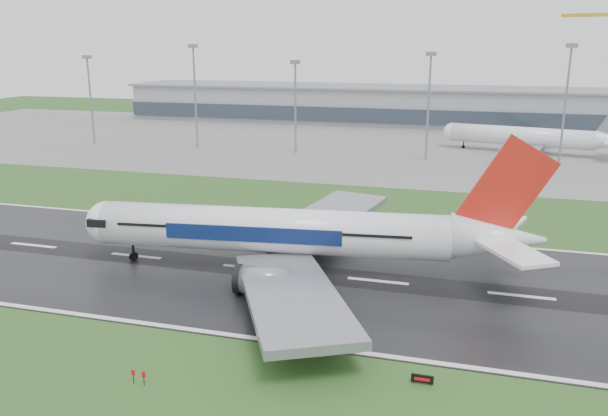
% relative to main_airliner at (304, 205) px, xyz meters
% --- Properties ---
extents(ground, '(520.00, 520.00, 0.00)m').
position_rel_main_airliner_xyz_m(ground, '(-8.27, -1.52, -10.45)').
color(ground, '#244A1B').
rests_on(ground, ground).
extents(runway, '(400.00, 45.00, 0.10)m').
position_rel_main_airliner_xyz_m(runway, '(-8.27, -1.52, -10.40)').
color(runway, black).
rests_on(runway, ground).
extents(apron, '(400.00, 130.00, 0.08)m').
position_rel_main_airliner_xyz_m(apron, '(-8.27, 123.48, -10.41)').
color(apron, slate).
rests_on(apron, ground).
extents(terminal, '(240.00, 36.00, 15.00)m').
position_rel_main_airliner_xyz_m(terminal, '(-8.27, 183.48, -2.95)').
color(terminal, gray).
rests_on(terminal, ground).
extents(main_airliner, '(77.57, 74.65, 20.71)m').
position_rel_main_airliner_xyz_m(main_airliner, '(0.00, 0.00, 0.00)').
color(main_airliner, white).
rests_on(main_airliner, runway).
extents(parked_airliner, '(66.87, 63.82, 16.76)m').
position_rel_main_airliner_xyz_m(parked_airliner, '(40.24, 118.82, -2.00)').
color(parked_airliner, white).
rests_on(parked_airliner, apron).
extents(runway_sign, '(2.29, 0.86, 1.04)m').
position_rel_main_airliner_xyz_m(runway_sign, '(20.53, -27.91, -9.93)').
color(runway_sign, black).
rests_on(runway_sign, ground).
extents(floodmast_0, '(0.64, 0.64, 28.80)m').
position_rel_main_airliner_xyz_m(floodmast_0, '(-104.20, 98.48, 3.95)').
color(floodmast_0, gray).
rests_on(floodmast_0, ground).
extents(floodmast_1, '(0.64, 0.64, 32.46)m').
position_rel_main_airliner_xyz_m(floodmast_1, '(-64.78, 98.48, 5.78)').
color(floodmast_1, gray).
rests_on(floodmast_1, ground).
extents(floodmast_2, '(0.64, 0.64, 27.71)m').
position_rel_main_airliner_xyz_m(floodmast_2, '(-30.68, 98.48, 3.40)').
color(floodmast_2, gray).
rests_on(floodmast_2, ground).
extents(floodmast_3, '(0.64, 0.64, 30.34)m').
position_rel_main_airliner_xyz_m(floodmast_3, '(10.15, 98.48, 4.71)').
color(floodmast_3, gray).
rests_on(floodmast_3, ground).
extents(floodmast_4, '(0.64, 0.64, 32.68)m').
position_rel_main_airliner_xyz_m(floodmast_4, '(47.44, 98.48, 5.89)').
color(floodmast_4, gray).
rests_on(floodmast_4, ground).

